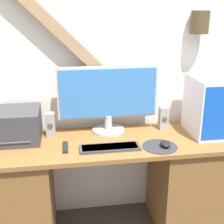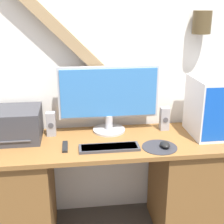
{
  "view_description": "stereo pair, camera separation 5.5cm",
  "coord_description": "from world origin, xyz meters",
  "px_view_note": "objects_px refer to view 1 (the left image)",
  "views": [
    {
      "loc": [
        -0.26,
        -1.66,
        1.66
      ],
      "look_at": [
        0.05,
        0.28,
        0.97
      ],
      "focal_mm": 50.0,
      "sensor_mm": 36.0,
      "label": 1
    },
    {
      "loc": [
        -0.2,
        -1.67,
        1.66
      ],
      "look_at": [
        0.05,
        0.28,
        0.97
      ],
      "focal_mm": 50.0,
      "sensor_mm": 36.0,
      "label": 2
    }
  ],
  "objects_px": {
    "mouse": "(165,144)",
    "computer_tower": "(206,106)",
    "speaker_right": "(163,118)",
    "monitor": "(108,96)",
    "remote_control": "(65,147)",
    "keyboard": "(110,147)",
    "printer": "(12,125)",
    "speaker_left": "(50,125)"
  },
  "relations": [
    {
      "from": "monitor",
      "to": "remote_control",
      "type": "xyz_separation_m",
      "value": [
        -0.32,
        -0.25,
        -0.26
      ]
    },
    {
      "from": "keyboard",
      "to": "remote_control",
      "type": "distance_m",
      "value": 0.29
    },
    {
      "from": "monitor",
      "to": "computer_tower",
      "type": "bearing_deg",
      "value": -12.61
    },
    {
      "from": "mouse",
      "to": "remote_control",
      "type": "relative_size",
      "value": 0.61
    },
    {
      "from": "speaker_left",
      "to": "monitor",
      "type": "bearing_deg",
      "value": 4.08
    },
    {
      "from": "speaker_right",
      "to": "remote_control",
      "type": "xyz_separation_m",
      "value": [
        -0.73,
        -0.22,
        -0.08
      ]
    },
    {
      "from": "printer",
      "to": "monitor",
      "type": "bearing_deg",
      "value": 5.17
    },
    {
      "from": "keyboard",
      "to": "computer_tower",
      "type": "relative_size",
      "value": 0.95
    },
    {
      "from": "keyboard",
      "to": "speaker_left",
      "type": "xyz_separation_m",
      "value": [
        -0.38,
        0.27,
        0.08
      ]
    },
    {
      "from": "remote_control",
      "to": "printer",
      "type": "bearing_deg",
      "value": 151.99
    },
    {
      "from": "monitor",
      "to": "keyboard",
      "type": "height_order",
      "value": "monitor"
    },
    {
      "from": "speaker_left",
      "to": "remote_control",
      "type": "xyz_separation_m",
      "value": [
        0.1,
        -0.22,
        -0.08
      ]
    },
    {
      "from": "keyboard",
      "to": "speaker_left",
      "type": "height_order",
      "value": "speaker_left"
    },
    {
      "from": "printer",
      "to": "speaker_left",
      "type": "bearing_deg",
      "value": 6.91
    },
    {
      "from": "keyboard",
      "to": "remote_control",
      "type": "relative_size",
      "value": 2.6
    },
    {
      "from": "mouse",
      "to": "speaker_right",
      "type": "height_order",
      "value": "speaker_right"
    },
    {
      "from": "monitor",
      "to": "speaker_right",
      "type": "bearing_deg",
      "value": -3.79
    },
    {
      "from": "computer_tower",
      "to": "speaker_right",
      "type": "distance_m",
      "value": 0.32
    },
    {
      "from": "monitor",
      "to": "remote_control",
      "type": "distance_m",
      "value": 0.48
    },
    {
      "from": "monitor",
      "to": "keyboard",
      "type": "distance_m",
      "value": 0.4
    },
    {
      "from": "monitor",
      "to": "mouse",
      "type": "bearing_deg",
      "value": -45.15
    },
    {
      "from": "keyboard",
      "to": "printer",
      "type": "height_order",
      "value": "printer"
    },
    {
      "from": "monitor",
      "to": "speaker_right",
      "type": "distance_m",
      "value": 0.45
    },
    {
      "from": "printer",
      "to": "speaker_right",
      "type": "height_order",
      "value": "printer"
    },
    {
      "from": "printer",
      "to": "speaker_left",
      "type": "height_order",
      "value": "printer"
    },
    {
      "from": "monitor",
      "to": "printer",
      "type": "xyz_separation_m",
      "value": [
        -0.67,
        -0.06,
        -0.16
      ]
    },
    {
      "from": "printer",
      "to": "speaker_right",
      "type": "xyz_separation_m",
      "value": [
        1.09,
        0.03,
        -0.02
      ]
    },
    {
      "from": "speaker_left",
      "to": "speaker_right",
      "type": "height_order",
      "value": "same"
    },
    {
      "from": "mouse",
      "to": "speaker_right",
      "type": "xyz_separation_m",
      "value": [
        0.08,
        0.3,
        0.06
      ]
    },
    {
      "from": "computer_tower",
      "to": "remote_control",
      "type": "distance_m",
      "value": 1.02
    },
    {
      "from": "monitor",
      "to": "mouse",
      "type": "xyz_separation_m",
      "value": [
        0.33,
        -0.33,
        -0.24
      ]
    },
    {
      "from": "printer",
      "to": "speaker_left",
      "type": "xyz_separation_m",
      "value": [
        0.26,
        0.03,
        -0.02
      ]
    },
    {
      "from": "monitor",
      "to": "computer_tower",
      "type": "xyz_separation_m",
      "value": [
        0.68,
        -0.15,
        -0.06
      ]
    },
    {
      "from": "computer_tower",
      "to": "mouse",
      "type": "bearing_deg",
      "value": -152.46
    },
    {
      "from": "printer",
      "to": "remote_control",
      "type": "relative_size",
      "value": 2.53
    },
    {
      "from": "printer",
      "to": "speaker_left",
      "type": "relative_size",
      "value": 2.22
    },
    {
      "from": "mouse",
      "to": "computer_tower",
      "type": "relative_size",
      "value": 0.22
    },
    {
      "from": "monitor",
      "to": "remote_control",
      "type": "height_order",
      "value": "monitor"
    },
    {
      "from": "mouse",
      "to": "monitor",
      "type": "bearing_deg",
      "value": 134.85
    },
    {
      "from": "printer",
      "to": "remote_control",
      "type": "height_order",
      "value": "printer"
    },
    {
      "from": "monitor",
      "to": "speaker_right",
      "type": "relative_size",
      "value": 4.17
    },
    {
      "from": "mouse",
      "to": "speaker_left",
      "type": "height_order",
      "value": "speaker_left"
    }
  ]
}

